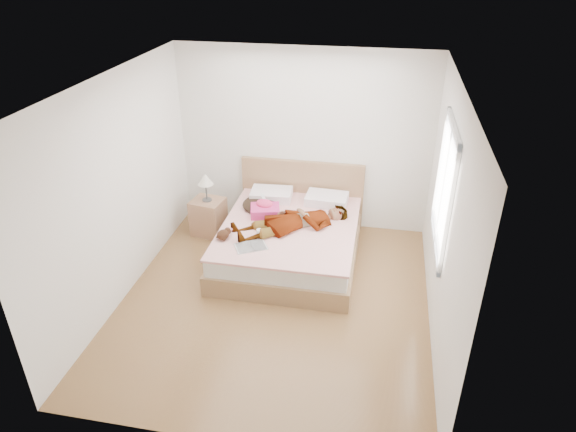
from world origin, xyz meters
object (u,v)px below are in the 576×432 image
object	(u,v)px
bed	(291,237)
plush_toy	(224,234)
towel	(265,209)
coffee_mug	(260,232)
woman	(293,218)
magazine	(251,246)
nightstand	(208,214)
phone	(263,197)

from	to	relation	value
bed	plush_toy	bearing A→B (deg)	-142.34
towel	coffee_mug	bearing A→B (deg)	-83.83
towel	woman	bearing A→B (deg)	-27.87
magazine	nightstand	distance (m)	1.41
coffee_mug	nightstand	distance (m)	1.25
towel	magazine	bearing A→B (deg)	-88.69
towel	plush_toy	bearing A→B (deg)	-116.93
bed	towel	size ratio (longest dim) A/B	4.65
towel	coffee_mug	xyz separation A→B (m)	(0.06, -0.56, -0.04)
plush_toy	nightstand	world-z (taller)	nightstand
phone	woman	bearing A→B (deg)	-71.34
plush_toy	nightstand	xyz separation A→B (m)	(-0.54, 0.93, -0.26)
phone	nightstand	xyz separation A→B (m)	(-0.83, 0.04, -0.38)
bed	towel	xyz separation A→B (m)	(-0.38, 0.14, 0.32)
bed	magazine	world-z (taller)	bed
woman	bed	size ratio (longest dim) A/B	0.77
woman	bed	distance (m)	0.36
towel	nightstand	world-z (taller)	nightstand
bed	coffee_mug	world-z (taller)	bed
phone	magazine	xyz separation A→B (m)	(0.09, -1.01, -0.17)
bed	magazine	distance (m)	0.83
phone	towel	distance (m)	0.21
coffee_mug	nightstand	size ratio (longest dim) A/B	0.12
woman	magazine	world-z (taller)	woman
woman	coffee_mug	bearing A→B (deg)	-81.59
bed	coffee_mug	size ratio (longest dim) A/B	17.80
plush_toy	towel	bearing A→B (deg)	63.07
phone	coffee_mug	size ratio (longest dim) A/B	0.82
coffee_mug	plush_toy	world-z (taller)	plush_toy
phone	nightstand	world-z (taller)	nightstand
towel	coffee_mug	size ratio (longest dim) A/B	3.83
phone	nightstand	distance (m)	0.91
magazine	coffee_mug	distance (m)	0.29
bed	nightstand	size ratio (longest dim) A/B	2.22
phone	nightstand	bearing A→B (deg)	144.29
towel	bed	bearing A→B (deg)	-20.14
woman	bed	xyz separation A→B (m)	(-0.05, 0.09, -0.34)
woman	nightstand	xyz separation A→B (m)	(-1.33, 0.44, -0.31)
magazine	plush_toy	size ratio (longest dim) A/B	1.82
coffee_mug	bed	bearing A→B (deg)	52.46
plush_toy	woman	bearing A→B (deg)	31.21
bed	coffee_mug	distance (m)	0.59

